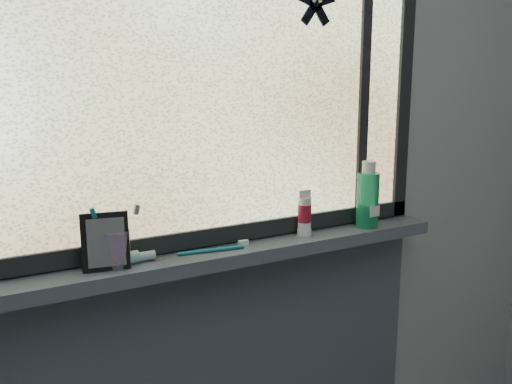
{
  "coord_description": "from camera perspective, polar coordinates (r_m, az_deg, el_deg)",
  "views": [
    {
      "loc": [
        -0.63,
        -0.18,
        1.52
      ],
      "look_at": [
        0.07,
        1.05,
        1.22
      ],
      "focal_mm": 40.0,
      "sensor_mm": 36.0,
      "label": 1
    }
  ],
  "objects": [
    {
      "name": "wall_back",
      "position": [
        1.64,
        -6.56,
        2.36
      ],
      "size": [
        3.0,
        0.01,
        2.5
      ],
      "primitive_type": "cube",
      "color": "#9EA3A8",
      "rests_on": "ground"
    },
    {
      "name": "windowsill",
      "position": [
        1.63,
        -5.31,
        -6.7
      ],
      "size": [
        1.62,
        0.14,
        0.04
      ],
      "primitive_type": "cube",
      "color": "#444E5B",
      "rests_on": "wall_back"
    },
    {
      "name": "window_pane",
      "position": [
        1.6,
        -6.47,
        12.2
      ],
      "size": [
        1.5,
        0.01,
        1.0
      ],
      "primitive_type": "cube",
      "color": "silver",
      "rests_on": "wall_back"
    },
    {
      "name": "frame_bottom",
      "position": [
        1.66,
        -6.03,
        -4.6
      ],
      "size": [
        1.6,
        0.03,
        0.05
      ],
      "primitive_type": "cube",
      "color": "black",
      "rests_on": "windowsill"
    },
    {
      "name": "frame_right",
      "position": [
        2.03,
        14.56,
        11.79
      ],
      "size": [
        0.05,
        0.03,
        1.1
      ],
      "primitive_type": "cube",
      "color": "black",
      "rests_on": "wall_back"
    },
    {
      "name": "frame_mullion",
      "position": [
        1.91,
        10.7,
        11.99
      ],
      "size": [
        0.03,
        0.03,
        1.0
      ],
      "primitive_type": "cube",
      "color": "black",
      "rests_on": "wall_back"
    },
    {
      "name": "starfish_sticker",
      "position": [
        1.8,
        5.98,
        18.23
      ],
      "size": [
        0.15,
        0.02,
        0.15
      ],
      "primitive_type": null,
      "color": "black",
      "rests_on": "window_pane"
    },
    {
      "name": "vanity_mirror",
      "position": [
        1.51,
        -14.85,
        -4.81
      ],
      "size": [
        0.13,
        0.08,
        0.15
      ],
      "primitive_type": "cube",
      "rotation": [
        0.0,
        0.0,
        -0.19
      ],
      "color": "black",
      "rests_on": "windowsill"
    },
    {
      "name": "toothpaste_tube",
      "position": [
        1.56,
        -12.06,
        -6.39
      ],
      "size": [
        0.19,
        0.05,
        0.03
      ],
      "primitive_type": null,
      "rotation": [
        0.0,
        0.0,
        0.05
      ],
      "color": "silver",
      "rests_on": "windowsill"
    },
    {
      "name": "toothbrush_cup",
      "position": [
        1.54,
        -13.83,
        -5.51
      ],
      "size": [
        0.08,
        0.08,
        0.1
      ],
      "primitive_type": "cylinder",
      "rotation": [
        0.0,
        0.0,
        -0.09
      ],
      "color": "#D0AEE6",
      "rests_on": "windowsill"
    },
    {
      "name": "toothbrush_lying",
      "position": [
        1.63,
        -4.49,
        -5.75
      ],
      "size": [
        0.24,
        0.06,
        0.02
      ],
      "primitive_type": null,
      "rotation": [
        0.0,
        0.0,
        -0.15
      ],
      "color": "#0D6B7A",
      "rests_on": "windowsill"
    },
    {
      "name": "mouthwash_bottle",
      "position": [
        1.89,
        11.11,
        -0.24
      ],
      "size": [
        0.07,
        0.07,
        0.18
      ],
      "primitive_type": "cylinder",
      "rotation": [
        0.0,
        0.0,
        -0.0
      ],
      "color": "#20A872",
      "rests_on": "windowsill"
    },
    {
      "name": "cream_tube",
      "position": [
        1.78,
        4.88,
        -1.93
      ],
      "size": [
        0.04,
        0.04,
        0.1
      ],
      "primitive_type": "cylinder",
      "rotation": [
        0.0,
        0.0,
        0.07
      ],
      "color": "silver",
      "rests_on": "windowsill"
    }
  ]
}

